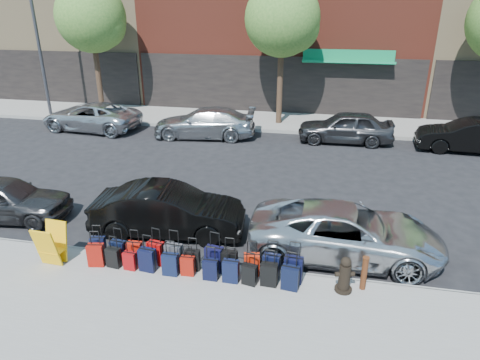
% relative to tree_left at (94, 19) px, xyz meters
% --- Properties ---
extents(ground, '(120.00, 120.00, 0.00)m').
position_rel_tree_left_xyz_m(ground, '(9.86, -9.50, -5.41)').
color(ground, black).
rests_on(ground, ground).
extents(sidewalk_near, '(60.00, 4.00, 0.15)m').
position_rel_tree_left_xyz_m(sidewalk_near, '(9.86, -16.00, -5.34)').
color(sidewalk_near, gray).
rests_on(sidewalk_near, ground).
extents(sidewalk_far, '(60.00, 4.00, 0.15)m').
position_rel_tree_left_xyz_m(sidewalk_far, '(9.86, 0.50, -5.34)').
color(sidewalk_far, gray).
rests_on(sidewalk_far, ground).
extents(curb_near, '(60.00, 0.08, 0.15)m').
position_rel_tree_left_xyz_m(curb_near, '(9.86, -13.98, -5.34)').
color(curb_near, gray).
rests_on(curb_near, ground).
extents(curb_far, '(60.00, 0.08, 0.15)m').
position_rel_tree_left_xyz_m(curb_far, '(9.86, -1.52, -5.34)').
color(curb_far, gray).
rests_on(curb_far, ground).
extents(tree_left, '(3.80, 3.80, 7.27)m').
position_rel_tree_left_xyz_m(tree_left, '(0.00, 0.00, 0.00)').
color(tree_left, black).
rests_on(tree_left, sidewalk_far).
extents(tree_center, '(3.80, 3.80, 7.27)m').
position_rel_tree_left_xyz_m(tree_center, '(10.50, 0.00, 0.00)').
color(tree_center, black).
rests_on(tree_center, sidewalk_far).
extents(streetlight, '(2.59, 0.18, 8.00)m').
position_rel_tree_left_xyz_m(streetlight, '(-2.94, -0.70, -0.75)').
color(streetlight, '#333338').
rests_on(streetlight, sidewalk_far).
extents(suitcase_front_0, '(0.40, 0.27, 0.90)m').
position_rel_tree_left_xyz_m(suitcase_front_0, '(7.29, -14.26, -4.98)').
color(suitcase_front_0, black).
rests_on(suitcase_front_0, sidewalk_near).
extents(suitcase_front_1, '(0.40, 0.24, 0.91)m').
position_rel_tree_left_xyz_m(suitcase_front_1, '(7.89, -14.33, -4.98)').
color(suitcase_front_1, black).
rests_on(suitcase_front_1, sidewalk_near).
extents(suitcase_front_2, '(0.37, 0.21, 0.89)m').
position_rel_tree_left_xyz_m(suitcase_front_2, '(8.32, -14.28, -4.98)').
color(suitcase_front_2, '#A2150A').
rests_on(suitcase_front_2, sidewalk_near).
extents(suitcase_front_3, '(0.44, 0.30, 0.98)m').
position_rel_tree_left_xyz_m(suitcase_front_3, '(8.88, -14.26, -4.96)').
color(suitcase_front_3, '#990A09').
rests_on(suitcase_front_3, sidewalk_near).
extents(suitcase_front_4, '(0.43, 0.26, 1.01)m').
position_rel_tree_left_xyz_m(suitcase_front_4, '(9.38, -14.31, -4.95)').
color(suitcase_front_4, '#37373C').
rests_on(suitcase_front_4, sidewalk_near).
extents(suitcase_front_5, '(0.36, 0.21, 0.87)m').
position_rel_tree_left_xyz_m(suitcase_front_5, '(9.87, -14.34, -4.99)').
color(suitcase_front_5, black).
rests_on(suitcase_front_5, sidewalk_near).
extents(suitcase_front_6, '(0.46, 0.30, 1.04)m').
position_rel_tree_left_xyz_m(suitcase_front_6, '(10.40, -14.26, -4.94)').
color(suitcase_front_6, black).
rests_on(suitcase_front_6, sidewalk_near).
extents(suitcase_front_7, '(0.39, 0.22, 0.95)m').
position_rel_tree_left_xyz_m(suitcase_front_7, '(10.79, -14.29, -4.97)').
color(suitcase_front_7, black).
rests_on(suitcase_front_7, sidewalk_near).
extents(suitcase_front_8, '(0.41, 0.27, 0.91)m').
position_rel_tree_left_xyz_m(suitcase_front_8, '(11.34, -14.26, -4.98)').
color(suitcase_front_8, '#B2200B').
rests_on(suitcase_front_8, sidewalk_near).
extents(suitcase_front_9, '(0.42, 0.26, 0.98)m').
position_rel_tree_left_xyz_m(suitcase_front_9, '(11.83, -14.27, -4.96)').
color(suitcase_front_9, black).
rests_on(suitcase_front_9, sidewalk_near).
extents(suitcase_front_10, '(0.45, 0.28, 1.05)m').
position_rel_tree_left_xyz_m(suitcase_front_10, '(12.36, -14.34, -4.93)').
color(suitcase_front_10, black).
rests_on(suitcase_front_10, sidewalk_near).
extents(suitcase_back_0, '(0.43, 0.29, 0.95)m').
position_rel_tree_left_xyz_m(suitcase_back_0, '(7.44, -14.64, -4.97)').
color(suitcase_back_0, maroon).
rests_on(suitcase_back_0, sidewalk_near).
extents(suitcase_back_1, '(0.37, 0.24, 0.84)m').
position_rel_tree_left_xyz_m(suitcase_back_1, '(7.89, -14.61, -5.00)').
color(suitcase_back_1, black).
rests_on(suitcase_back_1, sidewalk_near).
extents(suitcase_back_2, '(0.34, 0.21, 0.77)m').
position_rel_tree_left_xyz_m(suitcase_back_2, '(8.34, -14.63, -5.02)').
color(suitcase_back_2, maroon).
rests_on(suitcase_back_2, sidewalk_near).
extents(suitcase_back_3, '(0.43, 0.28, 0.96)m').
position_rel_tree_left_xyz_m(suitcase_back_3, '(8.79, -14.59, -4.96)').
color(suitcase_back_3, black).
rests_on(suitcase_back_3, sidewalk_near).
extents(suitcase_back_4, '(0.38, 0.22, 0.91)m').
position_rel_tree_left_xyz_m(suitcase_back_4, '(9.40, -14.65, -4.98)').
color(suitcase_back_4, black).
rests_on(suitcase_back_4, sidewalk_near).
extents(suitcase_back_5, '(0.34, 0.20, 0.79)m').
position_rel_tree_left_xyz_m(suitcase_back_5, '(9.82, -14.57, -5.02)').
color(suitcase_back_5, maroon).
rests_on(suitcase_back_5, sidewalk_near).
extents(suitcase_back_6, '(0.36, 0.21, 0.85)m').
position_rel_tree_left_xyz_m(suitcase_back_6, '(10.41, -14.64, -5.00)').
color(suitcase_back_6, black).
rests_on(suitcase_back_6, sidewalk_near).
extents(suitcase_back_7, '(0.38, 0.23, 0.91)m').
position_rel_tree_left_xyz_m(suitcase_back_7, '(10.90, -14.63, -4.98)').
color(suitcase_back_7, black).
rests_on(suitcase_back_7, sidewalk_near).
extents(suitcase_back_8, '(0.38, 0.27, 0.83)m').
position_rel_tree_left_xyz_m(suitcase_back_8, '(11.36, -14.64, -5.00)').
color(suitcase_back_8, black).
rests_on(suitcase_back_8, sidewalk_near).
extents(suitcase_back_9, '(0.39, 0.24, 0.92)m').
position_rel_tree_left_xyz_m(suitcase_back_9, '(11.81, -14.59, -4.98)').
color(suitcase_back_9, black).
rests_on(suitcase_back_9, sidewalk_near).
extents(suitcase_back_10, '(0.42, 0.28, 0.95)m').
position_rel_tree_left_xyz_m(suitcase_back_10, '(12.31, -14.64, -4.97)').
color(suitcase_back_10, black).
rests_on(suitcase_back_10, sidewalk_near).
extents(fire_hydrant, '(0.46, 0.40, 0.89)m').
position_rel_tree_left_xyz_m(fire_hydrant, '(13.53, -14.47, -4.85)').
color(fire_hydrant, black).
rests_on(fire_hydrant, sidewalk_near).
extents(bollard, '(0.16, 0.16, 0.85)m').
position_rel_tree_left_xyz_m(bollard, '(13.97, -14.31, -4.82)').
color(bollard, '#38190C').
rests_on(bollard, sidewalk_near).
extents(display_rack, '(0.63, 0.69, 1.06)m').
position_rel_tree_left_xyz_m(display_rack, '(6.31, -14.75, -4.74)').
color(display_rack, '#F7B20D').
rests_on(display_rack, sidewalk_near).
extents(car_near_0, '(4.17, 2.06, 1.37)m').
position_rel_tree_left_xyz_m(car_near_0, '(3.24, -12.62, -4.73)').
color(car_near_0, '#303032').
rests_on(car_near_0, ground).
extents(car_near_1, '(4.52, 1.96, 1.45)m').
position_rel_tree_left_xyz_m(car_near_1, '(8.57, -12.47, -4.69)').
color(car_near_1, black).
rests_on(car_near_1, ground).
extents(car_near_2, '(5.07, 2.35, 1.41)m').
position_rel_tree_left_xyz_m(car_near_2, '(13.59, -12.68, -4.71)').
color(car_near_2, silver).
rests_on(car_near_2, ground).
extents(car_far_0, '(5.38, 2.85, 1.44)m').
position_rel_tree_left_xyz_m(car_far_0, '(0.75, -2.85, -4.69)').
color(car_far_0, silver).
rests_on(car_far_0, ground).
extents(car_far_1, '(5.24, 2.56, 1.47)m').
position_rel_tree_left_xyz_m(car_far_1, '(6.97, -2.95, -4.68)').
color(car_far_1, '#B7BBBF').
rests_on(car_far_1, ground).
extents(car_far_2, '(4.50, 1.89, 1.52)m').
position_rel_tree_left_xyz_m(car_far_2, '(13.84, -2.44, -4.65)').
color(car_far_2, '#353538').
rests_on(car_far_2, ground).
extents(car_far_3, '(4.60, 1.84, 1.49)m').
position_rel_tree_left_xyz_m(car_far_3, '(19.29, -2.79, -4.67)').
color(car_far_3, black).
rests_on(car_far_3, ground).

